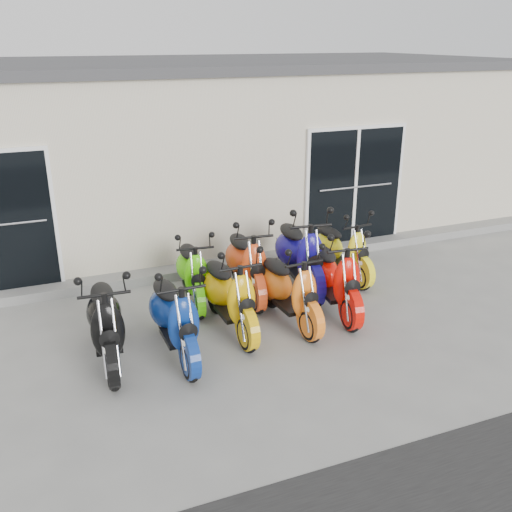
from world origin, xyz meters
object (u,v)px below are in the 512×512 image
at_px(scooter_front_blue, 174,307).
at_px(scooter_front_orange_a, 229,285).
at_px(scooter_front_black, 105,312).
at_px(scooter_back_red, 246,254).
at_px(scooter_back_green, 192,264).
at_px(scooter_back_yellow, 342,242).
at_px(scooter_back_blue, 300,245).
at_px(scooter_front_red, 334,268).
at_px(scooter_front_orange_b, 289,281).

relative_size(scooter_front_blue, scooter_front_orange_a, 1.00).
distance_m(scooter_front_black, scooter_front_orange_a, 1.68).
relative_size(scooter_front_blue, scooter_back_red, 0.99).
distance_m(scooter_front_orange_a, scooter_back_red, 1.16).
xyz_separation_m(scooter_back_green, scooter_back_yellow, (2.56, -0.00, 0.00)).
bearing_deg(scooter_back_red, scooter_back_blue, 0.52).
height_order(scooter_front_orange_a, scooter_back_yellow, scooter_front_orange_a).
relative_size(scooter_front_black, scooter_front_blue, 1.01).
height_order(scooter_back_green, scooter_back_blue, scooter_back_blue).
bearing_deg(scooter_front_orange_a, scooter_back_yellow, 22.44).
xyz_separation_m(scooter_back_red, scooter_back_yellow, (1.72, 0.08, -0.06)).
bearing_deg(scooter_back_red, scooter_front_red, -39.38).
height_order(scooter_front_orange_a, scooter_back_green, scooter_front_orange_a).
xyz_separation_m(scooter_back_blue, scooter_back_yellow, (0.85, 0.16, -0.12)).
bearing_deg(scooter_back_red, scooter_front_black, -146.84).
relative_size(scooter_front_red, scooter_back_red, 1.01).
bearing_deg(scooter_front_orange_a, scooter_front_orange_b, -8.53).
relative_size(scooter_front_blue, scooter_front_orange_b, 1.04).
xyz_separation_m(scooter_front_black, scooter_front_blue, (0.81, -0.16, -0.01)).
relative_size(scooter_front_orange_a, scooter_back_red, 0.99).
height_order(scooter_front_blue, scooter_back_green, scooter_front_blue).
xyz_separation_m(scooter_back_green, scooter_back_blue, (1.70, -0.17, 0.12)).
bearing_deg(scooter_front_blue, scooter_back_blue, 27.24).
height_order(scooter_front_orange_b, scooter_back_red, scooter_back_red).
xyz_separation_m(scooter_front_orange_a, scooter_back_yellow, (2.34, 1.06, -0.05)).
relative_size(scooter_back_blue, scooter_back_yellow, 1.19).
xyz_separation_m(scooter_front_orange_a, scooter_front_orange_b, (0.84, -0.10, -0.03)).
distance_m(scooter_front_black, scooter_back_red, 2.57).
bearing_deg(scooter_back_blue, scooter_front_black, -153.84).
distance_m(scooter_front_orange_a, scooter_front_red, 1.60).
bearing_deg(scooter_front_black, scooter_front_orange_a, 10.58).
height_order(scooter_front_black, scooter_back_blue, scooter_back_blue).
relative_size(scooter_front_orange_a, scooter_front_orange_b, 1.04).
bearing_deg(scooter_front_orange_b, scooter_front_red, 2.87).
bearing_deg(scooter_front_orange_b, scooter_back_yellow, 33.64).
relative_size(scooter_front_black, scooter_back_green, 1.09).
distance_m(scooter_front_blue, scooter_back_red, 1.99).
bearing_deg(scooter_front_orange_a, scooter_back_green, 99.55).
distance_m(scooter_front_orange_b, scooter_back_yellow, 1.89).
height_order(scooter_front_orange_b, scooter_back_blue, scooter_back_blue).
bearing_deg(scooter_back_yellow, scooter_front_orange_a, -161.56).
height_order(scooter_front_orange_a, scooter_back_red, scooter_back_red).
bearing_deg(scooter_back_yellow, scooter_front_blue, -161.82).
xyz_separation_m(scooter_front_black, scooter_front_red, (3.26, 0.19, 0.01)).
bearing_deg(scooter_back_red, scooter_back_green, -179.86).
bearing_deg(scooter_back_green, scooter_front_blue, -106.93).
xyz_separation_m(scooter_front_orange_a, scooter_back_red, (0.62, 0.98, 0.01)).
relative_size(scooter_front_orange_a, scooter_front_red, 0.98).
xyz_separation_m(scooter_front_orange_b, scooter_back_green, (-1.05, 1.16, -0.03)).
bearing_deg(scooter_back_blue, scooter_back_green, -178.56).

